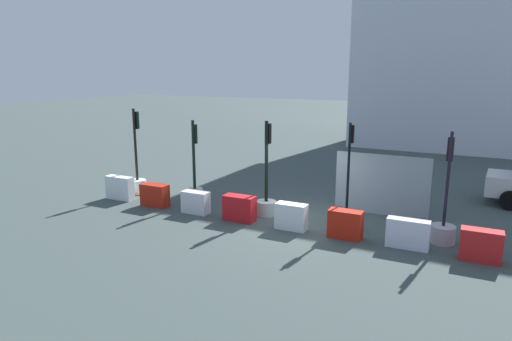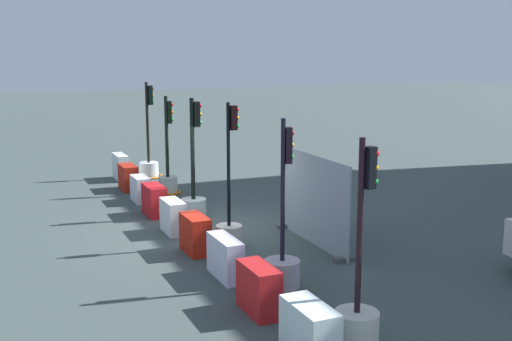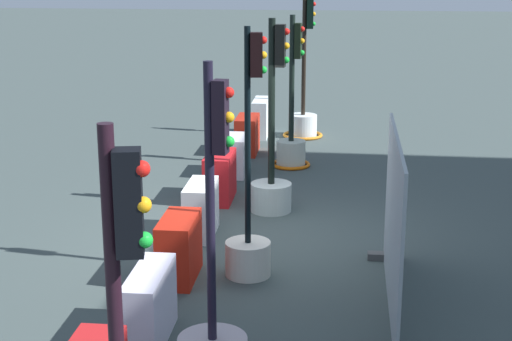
{
  "view_description": "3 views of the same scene",
  "coord_description": "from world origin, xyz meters",
  "px_view_note": "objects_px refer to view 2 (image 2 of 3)",
  "views": [
    {
      "loc": [
        5.2,
        -13.42,
        4.88
      ],
      "look_at": [
        -2.06,
        0.66,
        1.36
      ],
      "focal_mm": 31.65,
      "sensor_mm": 36.0,
      "label": 1
    },
    {
      "loc": [
        14.71,
        -4.97,
        4.44
      ],
      "look_at": [
        1.35,
        0.71,
        1.69
      ],
      "focal_mm": 43.87,
      "sensor_mm": 36.0,
      "label": 2
    },
    {
      "loc": [
        11.13,
        1.25,
        4.09
      ],
      "look_at": [
        0.59,
        -0.05,
        1.22
      ],
      "focal_mm": 53.87,
      "sensor_mm": 36.0,
      "label": 3
    }
  ],
  "objects_px": {
    "traffic_light_2": "(194,193)",
    "construction_barrier_5": "(195,234)",
    "traffic_light_0": "(149,163)",
    "construction_barrier_4": "(173,217)",
    "traffic_light_5": "(357,314)",
    "construction_barrier_2": "(141,189)",
    "construction_barrier_3": "(154,200)",
    "traffic_light_3": "(229,221)",
    "construction_barrier_0": "(120,167)",
    "traffic_light_4": "(283,260)",
    "construction_barrier_6": "(225,258)",
    "traffic_light_1": "(168,177)",
    "construction_barrier_8": "(310,332)",
    "construction_barrier_7": "(259,289)",
    "construction_barrier_1": "(128,177)"
  },
  "relations": [
    {
      "from": "traffic_light_2",
      "to": "construction_barrier_5",
      "type": "relative_size",
      "value": 3.25
    },
    {
      "from": "traffic_light_0",
      "to": "construction_barrier_5",
      "type": "bearing_deg",
      "value": -6.94
    },
    {
      "from": "construction_barrier_4",
      "to": "traffic_light_0",
      "type": "bearing_deg",
      "value": 171.14
    },
    {
      "from": "traffic_light_5",
      "to": "construction_barrier_2",
      "type": "distance_m",
      "value": 10.75
    },
    {
      "from": "traffic_light_2",
      "to": "construction_barrier_3",
      "type": "height_order",
      "value": "traffic_light_2"
    },
    {
      "from": "traffic_light_3",
      "to": "construction_barrier_0",
      "type": "height_order",
      "value": "traffic_light_3"
    },
    {
      "from": "construction_barrier_3",
      "to": "construction_barrier_4",
      "type": "relative_size",
      "value": 1.08
    },
    {
      "from": "traffic_light_2",
      "to": "construction_barrier_4",
      "type": "xyz_separation_m",
      "value": [
        1.34,
        -0.97,
        -0.23
      ]
    },
    {
      "from": "traffic_light_4",
      "to": "construction_barrier_6",
      "type": "distance_m",
      "value": 1.21
    },
    {
      "from": "traffic_light_1",
      "to": "traffic_light_5",
      "type": "distance_m",
      "value": 11.48
    },
    {
      "from": "traffic_light_1",
      "to": "construction_barrier_2",
      "type": "relative_size",
      "value": 3.18
    },
    {
      "from": "traffic_light_0",
      "to": "traffic_light_5",
      "type": "xyz_separation_m",
      "value": [
        14.34,
        -0.22,
        0.04
      ]
    },
    {
      "from": "traffic_light_1",
      "to": "traffic_light_3",
      "type": "height_order",
      "value": "traffic_light_3"
    },
    {
      "from": "construction_barrier_2",
      "to": "construction_barrier_8",
      "type": "distance_m",
      "value": 10.73
    },
    {
      "from": "traffic_light_1",
      "to": "traffic_light_0",
      "type": "bearing_deg",
      "value": 178.69
    },
    {
      "from": "construction_barrier_5",
      "to": "construction_barrier_7",
      "type": "relative_size",
      "value": 0.97
    },
    {
      "from": "construction_barrier_0",
      "to": "construction_barrier_4",
      "type": "xyz_separation_m",
      "value": [
        7.21,
        -0.1,
        -0.03
      ]
    },
    {
      "from": "traffic_light_5",
      "to": "construction_barrier_6",
      "type": "height_order",
      "value": "traffic_light_5"
    },
    {
      "from": "construction_barrier_1",
      "to": "construction_barrier_3",
      "type": "distance_m",
      "value": 3.56
    },
    {
      "from": "construction_barrier_5",
      "to": "construction_barrier_2",
      "type": "bearing_deg",
      "value": -179.63
    },
    {
      "from": "construction_barrier_8",
      "to": "construction_barrier_5",
      "type": "bearing_deg",
      "value": -179.56
    },
    {
      "from": "construction_barrier_4",
      "to": "construction_barrier_8",
      "type": "bearing_deg",
      "value": 0.64
    },
    {
      "from": "construction_barrier_0",
      "to": "construction_barrier_5",
      "type": "bearing_deg",
      "value": -0.38
    },
    {
      "from": "construction_barrier_5",
      "to": "construction_barrier_0",
      "type": "bearing_deg",
      "value": 179.62
    },
    {
      "from": "construction_barrier_0",
      "to": "construction_barrier_4",
      "type": "height_order",
      "value": "construction_barrier_0"
    },
    {
      "from": "traffic_light_4",
      "to": "construction_barrier_2",
      "type": "xyz_separation_m",
      "value": [
        -7.94,
        -0.96,
        -0.14
      ]
    },
    {
      "from": "construction_barrier_1",
      "to": "construction_barrier_8",
      "type": "relative_size",
      "value": 0.96
    },
    {
      "from": "construction_barrier_3",
      "to": "construction_barrier_4",
      "type": "height_order",
      "value": "construction_barrier_3"
    },
    {
      "from": "construction_barrier_2",
      "to": "traffic_light_1",
      "type": "bearing_deg",
      "value": 126.1
    },
    {
      "from": "traffic_light_5",
      "to": "construction_barrier_6",
      "type": "distance_m",
      "value": 3.7
    },
    {
      "from": "construction_barrier_8",
      "to": "construction_barrier_1",
      "type": "bearing_deg",
      "value": -179.62
    },
    {
      "from": "construction_barrier_1",
      "to": "construction_barrier_8",
      "type": "bearing_deg",
      "value": 0.38
    },
    {
      "from": "construction_barrier_1",
      "to": "traffic_light_3",
      "type": "bearing_deg",
      "value": 7.81
    },
    {
      "from": "traffic_light_0",
      "to": "construction_barrier_0",
      "type": "relative_size",
      "value": 2.96
    },
    {
      "from": "traffic_light_3",
      "to": "traffic_light_5",
      "type": "distance_m",
      "value": 5.61
    },
    {
      "from": "traffic_light_5",
      "to": "construction_barrier_7",
      "type": "xyz_separation_m",
      "value": [
        -1.77,
        -0.87,
        -0.12
      ]
    },
    {
      "from": "traffic_light_0",
      "to": "construction_barrier_1",
      "type": "xyz_separation_m",
      "value": [
        1.82,
        -1.13,
        -0.09
      ]
    },
    {
      "from": "construction_barrier_1",
      "to": "construction_barrier_4",
      "type": "xyz_separation_m",
      "value": [
        5.41,
        0.0,
        0.0
      ]
    },
    {
      "from": "traffic_light_5",
      "to": "construction_barrier_4",
      "type": "bearing_deg",
      "value": -172.75
    },
    {
      "from": "traffic_light_0",
      "to": "construction_barrier_3",
      "type": "relative_size",
      "value": 3.2
    },
    {
      "from": "traffic_light_5",
      "to": "construction_barrier_3",
      "type": "relative_size",
      "value": 3.03
    },
    {
      "from": "traffic_light_5",
      "to": "construction_barrier_8",
      "type": "bearing_deg",
      "value": -88.85
    },
    {
      "from": "construction_barrier_5",
      "to": "traffic_light_2",
      "type": "bearing_deg",
      "value": 163.11
    },
    {
      "from": "traffic_light_1",
      "to": "construction_barrier_6",
      "type": "xyz_separation_m",
      "value": [
        7.87,
        -0.96,
        -0.13
      ]
    },
    {
      "from": "construction_barrier_1",
      "to": "construction_barrier_7",
      "type": "height_order",
      "value": "construction_barrier_7"
    },
    {
      "from": "construction_barrier_4",
      "to": "construction_barrier_6",
      "type": "xyz_separation_m",
      "value": [
        3.49,
        0.1,
        0.0
      ]
    },
    {
      "from": "construction_barrier_0",
      "to": "construction_barrier_2",
      "type": "height_order",
      "value": "construction_barrier_0"
    },
    {
      "from": "traffic_light_2",
      "to": "traffic_light_3",
      "type": "distance_m",
      "value": 2.83
    },
    {
      "from": "construction_barrier_6",
      "to": "construction_barrier_7",
      "type": "distance_m",
      "value": 1.84
    },
    {
      "from": "construction_barrier_1",
      "to": "construction_barrier_2",
      "type": "bearing_deg",
      "value": 0.22
    }
  ]
}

